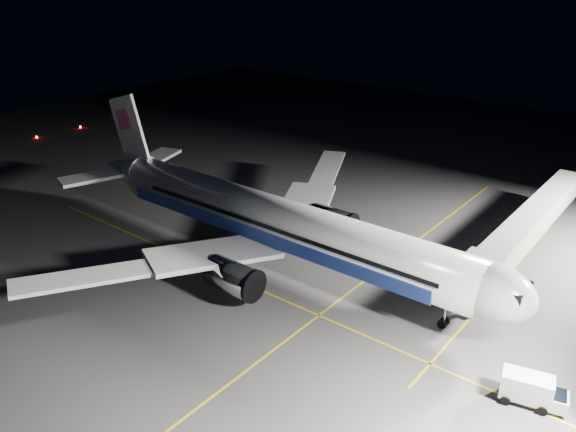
{
  "coord_description": "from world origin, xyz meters",
  "views": [
    {
      "loc": [
        36.92,
        -44.75,
        31.77
      ],
      "look_at": [
        0.77,
        0.69,
        6.0
      ],
      "focal_mm": 35.0,
      "sensor_mm": 36.0,
      "label": 1
    }
  ],
  "objects_px": {
    "baggage_tug": "(340,221)",
    "safety_cone_a": "(320,243)",
    "airliner": "(272,220)",
    "jet_bridge": "(526,226)",
    "service_truck": "(533,390)",
    "safety_cone_b": "(272,234)",
    "safety_cone_c": "(282,216)"
  },
  "relations": [
    {
      "from": "service_truck",
      "to": "baggage_tug",
      "type": "bearing_deg",
      "value": 135.15
    },
    {
      "from": "jet_bridge",
      "to": "safety_cone_b",
      "type": "distance_m",
      "value": 30.55
    },
    {
      "from": "jet_bridge",
      "to": "safety_cone_a",
      "type": "xyz_separation_m",
      "value": [
        -20.87,
        -11.37,
        -4.31
      ]
    },
    {
      "from": "service_truck",
      "to": "safety_cone_b",
      "type": "relative_size",
      "value": 9.39
    },
    {
      "from": "safety_cone_c",
      "to": "safety_cone_a",
      "type": "bearing_deg",
      "value": -21.64
    },
    {
      "from": "jet_bridge",
      "to": "safety_cone_a",
      "type": "bearing_deg",
      "value": -151.42
    },
    {
      "from": "jet_bridge",
      "to": "safety_cone_c",
      "type": "height_order",
      "value": "jet_bridge"
    },
    {
      "from": "safety_cone_a",
      "to": "safety_cone_b",
      "type": "height_order",
      "value": "safety_cone_b"
    },
    {
      "from": "baggage_tug",
      "to": "airliner",
      "type": "bearing_deg",
      "value": -99.64
    },
    {
      "from": "jet_bridge",
      "to": "service_truck",
      "type": "bearing_deg",
      "value": -70.48
    },
    {
      "from": "jet_bridge",
      "to": "safety_cone_a",
      "type": "relative_size",
      "value": 63.9
    },
    {
      "from": "airliner",
      "to": "jet_bridge",
      "type": "relative_size",
      "value": 1.79
    },
    {
      "from": "airliner",
      "to": "jet_bridge",
      "type": "xyz_separation_m",
      "value": [
        23.08,
        18.06,
        -0.58
      ]
    },
    {
      "from": "safety_cone_c",
      "to": "service_truck",
      "type": "bearing_deg",
      "value": -22.44
    },
    {
      "from": "baggage_tug",
      "to": "safety_cone_a",
      "type": "distance_m",
      "value": 6.17
    },
    {
      "from": "airliner",
      "to": "safety_cone_a",
      "type": "xyz_separation_m",
      "value": [
        2.2,
        6.69,
        -4.89
      ]
    },
    {
      "from": "jet_bridge",
      "to": "safety_cone_c",
      "type": "relative_size",
      "value": 61.09
    },
    {
      "from": "service_truck",
      "to": "safety_cone_b",
      "type": "xyz_separation_m",
      "value": [
        -35.66,
        10.55,
        -1.08
      ]
    },
    {
      "from": "jet_bridge",
      "to": "service_truck",
      "type": "xyz_separation_m",
      "value": [
        8.36,
        -23.59,
        -3.22
      ]
    },
    {
      "from": "jet_bridge",
      "to": "baggage_tug",
      "type": "relative_size",
      "value": 13.27
    },
    {
      "from": "safety_cone_b",
      "to": "safety_cone_a",
      "type": "bearing_deg",
      "value": 14.58
    },
    {
      "from": "safety_cone_a",
      "to": "baggage_tug",
      "type": "bearing_deg",
      "value": 100.91
    },
    {
      "from": "airliner",
      "to": "safety_cone_b",
      "type": "xyz_separation_m",
      "value": [
        -4.22,
        5.02,
        -4.88
      ]
    },
    {
      "from": "airliner",
      "to": "safety_cone_a",
      "type": "distance_m",
      "value": 8.57
    },
    {
      "from": "service_truck",
      "to": "safety_cone_b",
      "type": "distance_m",
      "value": 37.2
    },
    {
      "from": "safety_cone_b",
      "to": "safety_cone_c",
      "type": "height_order",
      "value": "safety_cone_b"
    },
    {
      "from": "jet_bridge",
      "to": "safety_cone_c",
      "type": "distance_m",
      "value": 31.28
    },
    {
      "from": "jet_bridge",
      "to": "safety_cone_b",
      "type": "xyz_separation_m",
      "value": [
        -27.29,
        -13.04,
        -4.3
      ]
    },
    {
      "from": "jet_bridge",
      "to": "baggage_tug",
      "type": "bearing_deg",
      "value": -166.4
    },
    {
      "from": "safety_cone_c",
      "to": "airliner",
      "type": "bearing_deg",
      "value": -56.11
    },
    {
      "from": "jet_bridge",
      "to": "baggage_tug",
      "type": "distance_m",
      "value": 22.98
    },
    {
      "from": "airliner",
      "to": "service_truck",
      "type": "relative_size",
      "value": 11.57
    }
  ]
}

